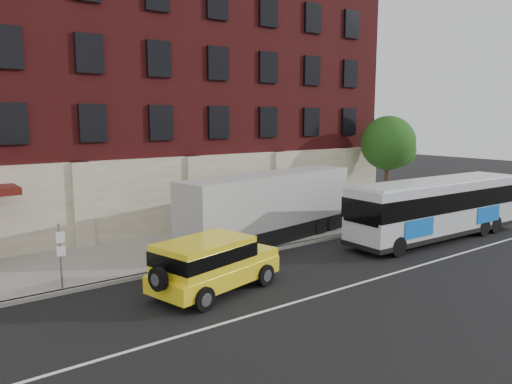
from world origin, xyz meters
TOP-DOWN VIEW (x-y plane):
  - ground at (0.00, 0.00)m, footprint 120.00×120.00m
  - sidewalk at (0.00, 9.00)m, footprint 60.00×6.00m
  - kerb at (0.00, 6.00)m, footprint 60.00×0.25m
  - lane_line at (0.00, 0.50)m, footprint 60.00×0.12m
  - building at (-0.01, 16.92)m, footprint 30.00×12.10m
  - sign_pole at (-8.50, 6.15)m, footprint 0.30×0.20m
  - street_tree at (13.54, 9.48)m, footprint 3.60×3.60m
  - city_bus at (9.22, 2.86)m, footprint 11.33×2.72m
  - yellow_suv at (-4.24, 2.99)m, footprint 5.33×3.15m
  - shipping_container at (1.81, 7.31)m, footprint 10.67×3.91m

SIDE VIEW (x-z plane):
  - ground at x=0.00m, z-range 0.00..0.00m
  - lane_line at x=0.00m, z-range 0.00..0.01m
  - sidewalk at x=0.00m, z-range 0.00..0.15m
  - kerb at x=0.00m, z-range 0.00..0.15m
  - yellow_suv at x=-4.24m, z-range 0.15..2.13m
  - sign_pole at x=-8.50m, z-range 0.20..2.70m
  - city_bus at x=9.22m, z-range 0.16..3.25m
  - shipping_container at x=1.81m, z-range -0.02..3.47m
  - street_tree at x=13.54m, z-range 1.31..7.51m
  - building at x=-0.01m, z-range 0.08..15.08m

